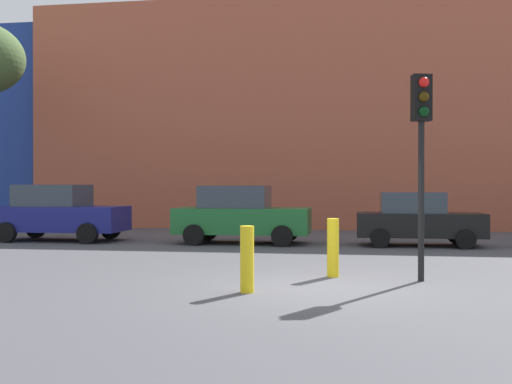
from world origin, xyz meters
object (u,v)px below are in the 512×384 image
(traffic_light_island, at_px, (422,129))
(parked_car_1, at_px, (241,215))
(parked_car_0, at_px, (58,213))
(parked_car_2, at_px, (418,219))
(bollard_yellow_1, at_px, (247,259))
(bollard_yellow_0, at_px, (333,248))

(traffic_light_island, bearing_deg, parked_car_1, -160.36)
(parked_car_0, height_order, traffic_light_island, traffic_light_island)
(parked_car_0, distance_m, parked_car_2, 11.88)
(parked_car_2, distance_m, bollard_yellow_1, 9.94)
(parked_car_0, height_order, parked_car_2, parked_car_0)
(parked_car_0, relative_size, bollard_yellow_0, 3.70)
(traffic_light_island, bearing_deg, bollard_yellow_0, -115.18)
(bollard_yellow_0, relative_size, bollard_yellow_1, 1.03)
(traffic_light_island, distance_m, bollard_yellow_0, 2.93)
(bollard_yellow_0, bearing_deg, parked_car_2, 71.55)
(parked_car_1, height_order, bollard_yellow_0, parked_car_1)
(traffic_light_island, bearing_deg, parked_car_0, -137.39)
(parked_car_0, bearing_deg, bollard_yellow_1, -48.57)
(parked_car_0, height_order, parked_car_1, parked_car_0)
(traffic_light_island, xyz_separation_m, bollard_yellow_0, (-1.72, 0.34, -2.35))
(parked_car_0, height_order, bollard_yellow_0, parked_car_0)
(parked_car_0, bearing_deg, parked_car_1, 0.00)
(parked_car_2, xyz_separation_m, bollard_yellow_0, (-2.36, -7.07, -0.23))
(traffic_light_island, distance_m, bollard_yellow_1, 4.31)
(parked_car_0, xyz_separation_m, parked_car_2, (11.88, 0.00, -0.12))
(bollard_yellow_1, bearing_deg, parked_car_1, 101.13)
(traffic_light_island, relative_size, bollard_yellow_0, 3.37)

